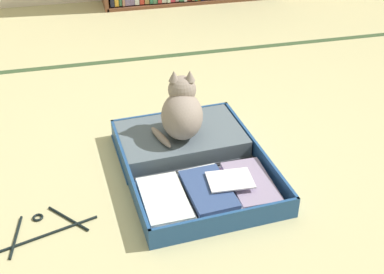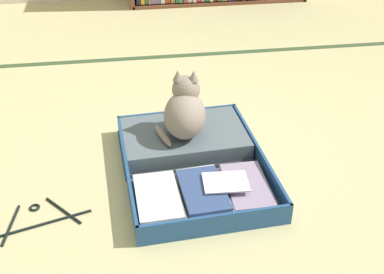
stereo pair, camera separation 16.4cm
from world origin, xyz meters
name	(u,v)px [view 2 (the right image)]	position (x,y,z in m)	size (l,w,h in m)	color
ground_plane	(189,168)	(0.00, 0.00, 0.00)	(10.00, 10.00, 0.00)	#C0B682
tatami_border	(163,57)	(0.00, 1.19, 0.00)	(4.80, 0.05, 0.00)	#354C2C
open_suitcase	(191,159)	(0.01, 0.01, 0.04)	(0.62, 0.80, 0.09)	navy
black_cat	(185,111)	(0.00, 0.14, 0.20)	(0.26, 0.27, 0.29)	gray
clothes_hanger	(38,219)	(-0.61, -0.24, 0.00)	(0.38, 0.25, 0.01)	black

